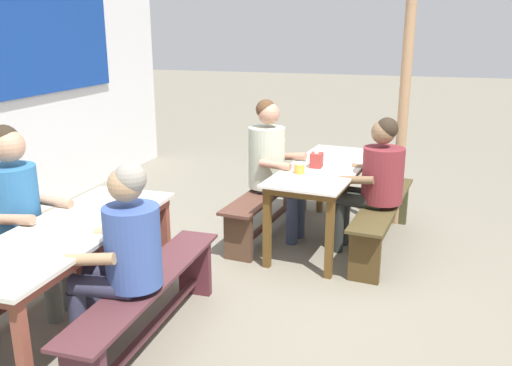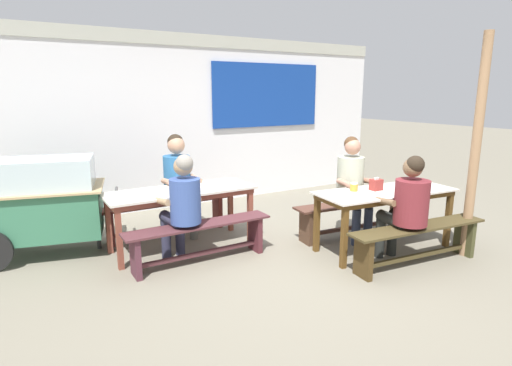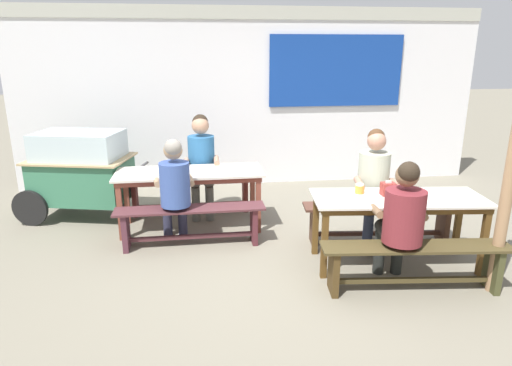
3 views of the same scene
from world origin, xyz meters
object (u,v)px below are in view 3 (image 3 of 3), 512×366
Objects in this scene: dining_table_near at (398,204)px; bench_near_front at (415,261)px; bench_far_front at (191,221)px; dining_table_far at (190,177)px; person_left_back_turned at (175,185)px; person_near_front at (401,217)px; person_right_near_table at (374,181)px; bench_far_back at (191,191)px; bench_near_back at (379,217)px; tissue_box at (388,189)px; condiment_jar at (360,189)px; person_center_facing at (201,158)px; food_cart at (81,169)px.

bench_near_front is (-0.05, -0.55, -0.36)m from dining_table_near.
dining_table_far is at bearing 90.58° from bench_far_front.
bench_far_front is 0.97× the size of bench_near_front.
person_left_back_turned reaches higher than dining_table_near.
person_right_near_table is (0.13, 0.98, 0.05)m from person_near_front.
dining_table_far reaches higher than bench_far_back.
person_right_near_table is at bearing -159.24° from bench_near_back.
bench_far_back is (-0.01, 0.55, -0.36)m from dining_table_far.
person_near_front is at bearing -97.45° from person_right_near_table.
tissue_box is (2.19, -0.73, 0.09)m from person_left_back_turned.
condiment_jar is (1.92, -0.63, 0.07)m from person_left_back_turned.
dining_table_near reaches higher than bench_near_front.
person_left_back_turned is at bearing 173.88° from bench_near_back.
bench_near_back is 2.38m from person_left_back_turned.
person_right_near_table is (1.90, -1.28, -0.02)m from person_center_facing.
person_center_facing reaches higher than bench_far_back.
bench_near_back is 3.87m from food_cart.
bench_near_back is 1.42× the size of person_left_back_turned.
bench_far_front is at bearing 147.98° from bench_near_front.
bench_far_back is 0.99× the size of bench_near_front.
person_center_facing reaches higher than tissue_box.
dining_table_far is 1.01× the size of bench_near_back.
bench_near_back is at bearing 76.76° from person_near_front.
person_center_facing is (-1.91, 2.34, 0.47)m from bench_near_front.
dining_table_near is at bearing -83.49° from person_right_near_table.
dining_table_near is at bearing 68.46° from person_near_front.
bench_near_front is 0.44m from person_near_front.
food_cart is at bearing 141.08° from bench_far_front.
bench_far_front is 2.31m from person_near_front.
person_near_front is 0.99m from person_right_near_table.
dining_table_far is at bearing 161.25° from bench_near_back.
person_right_near_table is at bearing 85.78° from tissue_box.
person_center_facing is (0.15, 1.06, 0.48)m from bench_far_front.
dining_table_near is 1.43× the size of person_near_front.
dining_table_far is 1.44× the size of person_near_front.
bench_near_front is at bearing -35.01° from food_cart.
person_center_facing is 2.28m from condiment_jar.
person_right_near_table is (2.05, -0.23, 0.46)m from bench_far_front.
person_near_front is 8.00× the size of tissue_box.
person_right_near_table reaches higher than bench_near_front.
condiment_jar is (3.20, -1.73, 0.13)m from food_cart.
bench_far_back is 2.48m from condiment_jar.
condiment_jar is (-0.35, 0.17, 0.13)m from dining_table_near.
person_right_near_table is at bearing -6.26° from bench_far_front.
person_left_back_turned is (1.28, -1.10, 0.06)m from food_cart.
bench_far_back is 1.39× the size of person_near_front.
food_cart is at bearing 144.85° from person_near_front.
person_left_back_turned is (-0.15, -1.04, 0.41)m from bench_far_back.
condiment_jar is (1.77, -1.12, 0.12)m from dining_table_far.
person_center_facing is 13.54× the size of condiment_jar.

